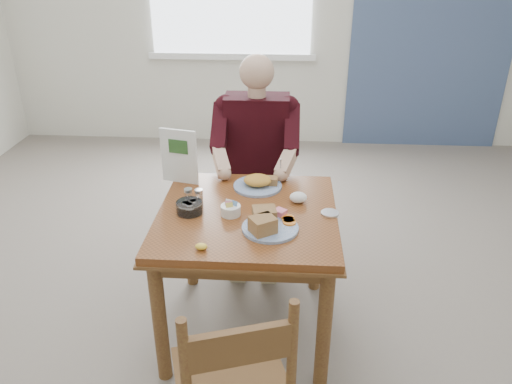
# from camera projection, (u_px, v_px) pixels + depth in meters

# --- Properties ---
(floor) EXTENTS (6.00, 6.00, 0.00)m
(floor) POSITION_uv_depth(u_px,v_px,m) (248.00, 326.00, 2.86)
(floor) COLOR slate
(floor) RESTS_ON ground
(wall_back) EXTENTS (5.50, 0.00, 5.50)m
(wall_back) POSITION_uv_depth(u_px,v_px,m) (271.00, 7.00, 4.91)
(wall_back) COLOR beige
(wall_back) RESTS_ON ground
(accent_panel) EXTENTS (1.60, 0.02, 2.80)m
(accent_panel) POSITION_uv_depth(u_px,v_px,m) (437.00, 8.00, 4.80)
(accent_panel) COLOR #405278
(accent_panel) RESTS_ON ground
(lemon_wedge) EXTENTS (0.06, 0.04, 0.03)m
(lemon_wedge) POSITION_uv_depth(u_px,v_px,m) (201.00, 247.00, 2.21)
(lemon_wedge) COLOR yellow
(lemon_wedge) RESTS_ON table
(napkin) EXTENTS (0.10, 0.09, 0.06)m
(napkin) POSITION_uv_depth(u_px,v_px,m) (298.00, 197.00, 2.60)
(napkin) COLOR white
(napkin) RESTS_ON table
(metal_dish) EXTENTS (0.12, 0.12, 0.01)m
(metal_dish) POSITION_uv_depth(u_px,v_px,m) (330.00, 213.00, 2.50)
(metal_dish) COLOR silver
(metal_dish) RESTS_ON table
(table) EXTENTS (0.92, 0.92, 0.75)m
(table) POSITION_uv_depth(u_px,v_px,m) (247.00, 230.00, 2.57)
(table) COLOR brown
(table) RESTS_ON ground
(chair_far) EXTENTS (0.42, 0.42, 0.95)m
(chair_far) POSITION_uv_depth(u_px,v_px,m) (257.00, 190.00, 3.36)
(chair_far) COLOR brown
(chair_far) RESTS_ON ground
(diner) EXTENTS (0.53, 0.56, 1.39)m
(diner) POSITION_uv_depth(u_px,v_px,m) (256.00, 149.00, 3.13)
(diner) COLOR tan
(diner) RESTS_ON chair_far
(near_plate) EXTENTS (0.36, 0.36, 0.09)m
(near_plate) POSITION_uv_depth(u_px,v_px,m) (267.00, 223.00, 2.36)
(near_plate) COLOR white
(near_plate) RESTS_ON table
(far_plate) EXTENTS (0.28, 0.28, 0.07)m
(far_plate) POSITION_uv_depth(u_px,v_px,m) (259.00, 183.00, 2.76)
(far_plate) COLOR white
(far_plate) RESTS_ON table
(caddy) EXTENTS (0.12, 0.12, 0.07)m
(caddy) POSITION_uv_depth(u_px,v_px,m) (231.00, 210.00, 2.48)
(caddy) COLOR white
(caddy) RESTS_ON table
(shakers) EXTENTS (0.10, 0.05, 0.09)m
(shakers) POSITION_uv_depth(u_px,v_px,m) (194.00, 197.00, 2.56)
(shakers) COLOR white
(shakers) RESTS_ON table
(creamer) EXTENTS (0.16, 0.16, 0.06)m
(creamer) POSITION_uv_depth(u_px,v_px,m) (189.00, 207.00, 2.50)
(creamer) COLOR white
(creamer) RESTS_ON table
(menu) EXTENTS (0.21, 0.06, 0.31)m
(menu) POSITION_uv_depth(u_px,v_px,m) (179.00, 156.00, 2.76)
(menu) COLOR white
(menu) RESTS_ON table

